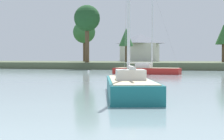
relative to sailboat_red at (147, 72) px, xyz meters
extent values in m
cube|color=#4C563D|center=(1.16, 42.80, 0.43)|extent=(200.29, 52.71, 1.37)
cube|color=#B2231E|center=(0.02, 0.00, -0.13)|extent=(9.25, 3.11, 1.40)
cube|color=#CCB78E|center=(0.02, 0.00, 0.59)|extent=(8.69, 2.77, 0.04)
cube|color=silver|center=(-0.44, 0.02, 0.88)|extent=(2.10, 1.78, 0.55)
cylinder|color=silver|center=(0.75, -0.04, 6.10)|extent=(0.18, 0.18, 10.98)
cylinder|color=silver|center=(-1.07, 0.06, 1.26)|extent=(3.65, 0.35, 0.15)
cylinder|color=silver|center=(-1.07, 0.06, 1.31)|extent=(3.29, 0.32, 0.14)
cylinder|color=#999999|center=(2.57, -0.14, 6.07)|extent=(3.66, 0.22, 10.94)
cube|color=#196B70|center=(4.53, -27.59, -0.13)|extent=(5.22, 9.47, 1.51)
cube|color=#CCB78E|center=(4.53, -27.59, 0.65)|extent=(4.77, 8.86, 0.04)
cube|color=silver|center=(4.68, -28.02, 0.95)|extent=(2.09, 2.41, 0.55)
cylinder|color=silver|center=(4.89, -28.63, 1.32)|extent=(1.32, 3.53, 0.15)
cylinder|color=silver|center=(4.89, -28.63, 1.37)|extent=(1.20, 3.18, 0.14)
sphere|color=white|center=(-10.54, 5.18, -0.19)|extent=(0.39, 0.39, 0.39)
torus|color=#333338|center=(-10.54, 5.18, 0.04)|extent=(0.12, 0.12, 0.02)
cylinder|color=brown|center=(-16.13, 18.94, 5.03)|extent=(0.85, 0.85, 7.85)
sphere|color=#1E4723|center=(-16.13, 18.94, 10.15)|extent=(5.31, 5.31, 5.31)
cylinder|color=brown|center=(10.60, 31.63, 4.27)|extent=(0.68, 0.68, 6.32)
cone|color=#2D602D|center=(10.60, 31.63, 7.16)|extent=(3.50, 3.50, 4.28)
cylinder|color=brown|center=(-10.32, 28.13, 4.05)|extent=(0.49, 0.49, 5.88)
cone|color=#336B38|center=(-10.32, 28.13, 6.75)|extent=(3.28, 3.28, 4.01)
cylinder|color=brown|center=(-25.78, 41.47, 4.50)|extent=(0.63, 0.63, 6.77)
sphere|color=#336B38|center=(-25.78, 41.47, 9.26)|extent=(6.15, 6.15, 6.15)
cube|color=silver|center=(-12.50, 52.83, 3.76)|extent=(10.11, 8.64, 5.31)
pyramid|color=#565B66|center=(-12.50, 52.83, 7.80)|extent=(10.92, 9.33, 2.77)
camera|label=1|loc=(9.16, -45.96, 1.79)|focal=54.49mm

